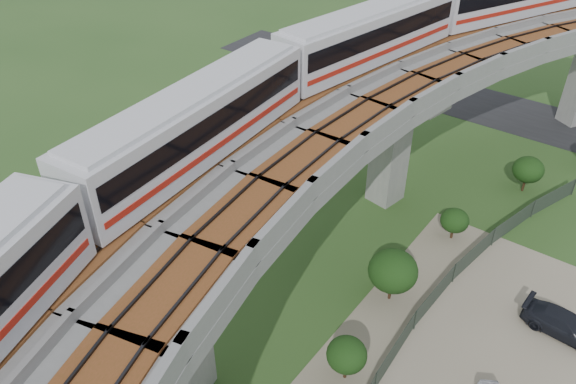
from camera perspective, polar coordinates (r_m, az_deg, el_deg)
name	(u,v)px	position (r m, az deg, el deg)	size (l,w,h in m)	color
ground	(294,269)	(36.57, 0.60, -7.78)	(160.00, 160.00, 0.00)	#305421
asphalt_road	(471,102)	(59.48, 18.09, 8.67)	(60.00, 8.00, 0.03)	#232326
viaduct	(355,171)	(29.36, 6.78, 2.18)	(19.58, 73.98, 11.40)	#99968E
metro_train	(318,86)	(30.52, 3.04, 10.73)	(11.31, 61.32, 3.64)	silver
fence	(436,331)	(33.03, 14.82, -13.47)	(3.87, 38.73, 1.50)	#2D382D
tree_1	(528,170)	(46.03, 23.22, 2.10)	(2.31, 2.31, 2.91)	#382314
tree_2	(455,221)	(39.54, 16.58, -2.80)	(1.92, 1.92, 2.35)	#382314
tree_3	(393,271)	(33.65, 10.62, -7.88)	(2.93, 2.93, 3.53)	#382314
tree_4	(347,355)	(29.74, 5.98, -16.12)	(2.10, 2.10, 2.71)	#382314
car_dark	(565,324)	(35.89, 26.31, -11.97)	(1.88, 4.63, 1.34)	black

